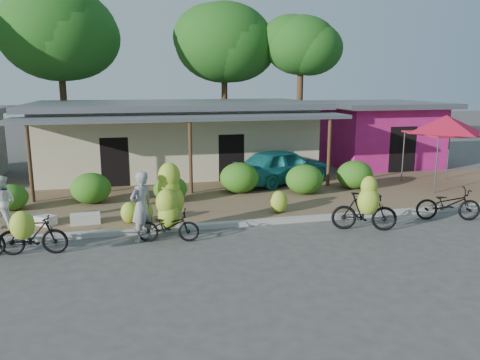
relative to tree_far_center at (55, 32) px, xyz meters
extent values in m
plane|color=#484643|center=(5.69, -16.11, -6.85)|extent=(100.00, 100.00, 0.00)
cube|color=brown|center=(5.69, -11.11, -6.79)|extent=(60.00, 6.00, 0.12)
cube|color=#A8A399|center=(5.69, -14.11, -6.77)|extent=(60.00, 0.25, 0.15)
cube|color=beige|center=(5.69, -5.11, -5.30)|extent=(12.00, 6.00, 3.10)
cube|color=slate|center=(5.69, -5.11, -3.62)|extent=(13.00, 7.00, 0.25)
cube|color=black|center=(5.69, -8.06, -5.75)|extent=(1.40, 0.12, 2.20)
cube|color=slate|center=(5.69, -9.11, -3.95)|extent=(13.00, 2.00, 0.15)
cylinder|color=#4C2E1E|center=(0.09, -10.01, -5.42)|extent=(0.14, 0.14, 2.85)
cylinder|color=#4C2E1E|center=(5.69, -10.01, -5.42)|extent=(0.14, 0.14, 2.85)
cylinder|color=#4C2E1E|center=(11.29, -10.01, -5.42)|extent=(0.14, 0.14, 2.85)
cube|color=#D12089|center=(16.19, -5.11, -5.35)|extent=(5.00, 5.00, 3.00)
cube|color=slate|center=(16.19, -5.11, -3.72)|extent=(6.00, 6.00, 0.25)
cube|color=black|center=(16.19, -7.56, -5.75)|extent=(1.40, 0.12, 2.20)
cylinder|color=#4C2E1E|center=(0.19, -0.11, -3.28)|extent=(0.36, 0.36, 7.14)
ellipsoid|color=#124812|center=(0.19, -0.11, -0.10)|extent=(6.14, 6.14, 4.92)
ellipsoid|color=#124812|center=(-0.31, 0.19, 0.20)|extent=(5.22, 5.22, 4.18)
cylinder|color=#4C2E1E|center=(9.19, 0.39, -3.41)|extent=(0.36, 0.36, 6.88)
ellipsoid|color=#124812|center=(9.19, 0.39, -0.35)|extent=(5.74, 5.74, 4.59)
ellipsoid|color=#124812|center=(8.69, 0.69, -0.05)|extent=(4.88, 4.88, 3.90)
cylinder|color=#4C2E1E|center=(13.19, -1.61, -3.52)|extent=(0.36, 0.36, 6.66)
ellipsoid|color=#124812|center=(13.19, -1.61, -0.56)|extent=(4.11, 4.11, 3.29)
ellipsoid|color=#124812|center=(12.69, -1.31, -0.26)|extent=(3.49, 3.49, 2.79)
ellipsoid|color=#225C15|center=(-0.41, -11.02, -6.30)|extent=(1.11, 1.00, 0.87)
ellipsoid|color=#225C15|center=(2.11, -10.69, -6.19)|extent=(1.37, 1.23, 1.07)
ellipsoid|color=#225C15|center=(4.80, -11.15, -6.27)|extent=(1.18, 1.06, 0.92)
ellipsoid|color=#225C15|center=(7.49, -10.38, -6.15)|extent=(1.49, 1.34, 1.16)
ellipsoid|color=#225C15|center=(9.83, -11.12, -6.17)|extent=(1.43, 1.29, 1.12)
ellipsoid|color=#225C15|center=(12.10, -10.74, -6.17)|extent=(1.43, 1.28, 1.11)
cylinder|color=#59595E|center=(14.71, -12.16, -5.68)|extent=(0.05, 0.05, 2.10)
cylinder|color=#59595E|center=(14.71, -9.96, -5.68)|extent=(0.05, 0.05, 2.10)
cylinder|color=#59595E|center=(16.91, -9.96, -5.68)|extent=(0.05, 0.05, 2.10)
cube|color=#B1122D|center=(15.81, -11.06, -4.60)|extent=(2.40, 2.40, 0.06)
cone|color=#B1122D|center=(15.81, -11.06, -4.22)|extent=(3.50, 3.50, 0.70)
imported|color=black|center=(0.99, -15.20, -6.34)|extent=(1.74, 0.69, 1.02)
ellipsoid|color=#B0C631|center=(0.91, -15.85, -5.88)|extent=(0.56, 0.48, 0.70)
imported|color=black|center=(4.37, -15.02, -6.41)|extent=(1.76, 0.92, 0.88)
ellipsoid|color=#B0C631|center=(4.44, -14.47, -6.21)|extent=(0.61, 0.52, 0.76)
ellipsoid|color=#B0C631|center=(4.54, -14.49, -5.85)|extent=(0.70, 0.59, 0.87)
ellipsoid|color=#B0C631|center=(4.46, -14.48, -5.48)|extent=(0.63, 0.54, 0.79)
ellipsoid|color=#B0C631|center=(4.49, -14.48, -5.14)|extent=(0.62, 0.52, 0.77)
ellipsoid|color=#B0C631|center=(4.41, -14.83, -6.17)|extent=(0.61, 0.52, 0.76)
ellipsoid|color=#B0C631|center=(4.37, -14.82, -5.79)|extent=(0.60, 0.51, 0.75)
imported|color=black|center=(10.02, -15.36, -6.28)|extent=(1.95, 1.15, 1.13)
ellipsoid|color=#B0C631|center=(9.80, -15.97, -5.81)|extent=(0.62, 0.53, 0.78)
ellipsoid|color=#B0C631|center=(9.82, -15.93, -5.40)|extent=(0.47, 0.40, 0.59)
imported|color=black|center=(13.10, -15.05, -6.33)|extent=(2.08, 1.25, 1.03)
ellipsoid|color=#B0C631|center=(3.80, -13.56, -6.40)|extent=(0.53, 0.45, 0.66)
ellipsoid|color=#B0C631|center=(3.37, -13.40, -6.41)|extent=(0.52, 0.44, 0.65)
ellipsoid|color=#B0C631|center=(8.07, -13.38, -6.37)|extent=(0.58, 0.49, 0.72)
cube|color=beige|center=(2.08, -13.16, -6.58)|extent=(0.88, 0.46, 0.30)
cube|color=beige|center=(0.87, -12.94, -6.59)|extent=(0.81, 0.78, 0.28)
imported|color=gray|center=(3.69, -14.82, -5.88)|extent=(0.84, 0.81, 1.95)
imported|color=white|center=(-0.17, -12.98, -5.96)|extent=(0.92, 0.84, 1.54)
imported|color=#186D6F|center=(9.62, -9.11, -6.00)|extent=(4.64, 3.21, 1.47)
camera|label=1|loc=(3.38, -27.27, -2.58)|focal=35.00mm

